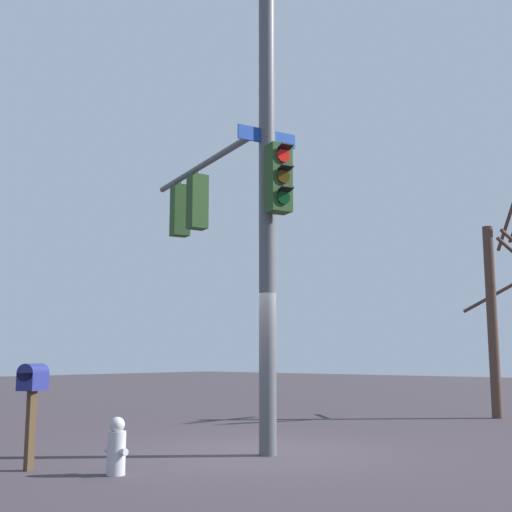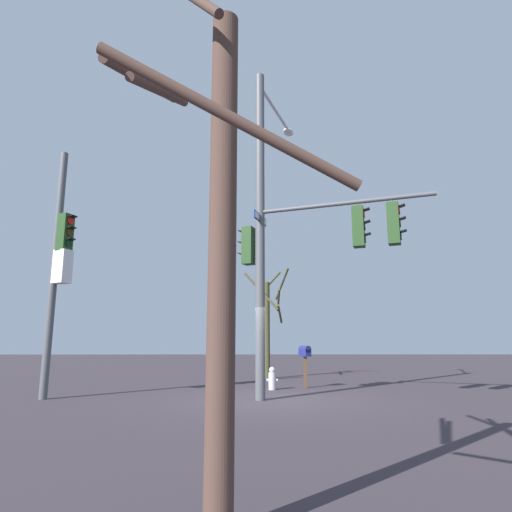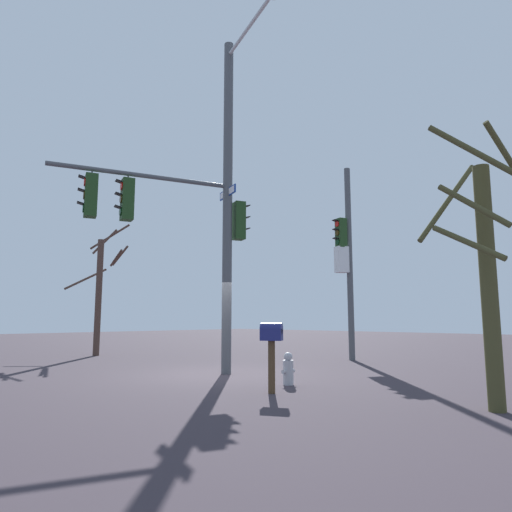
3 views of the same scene
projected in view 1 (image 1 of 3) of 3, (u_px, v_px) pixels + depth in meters
ground_plane at (256, 454)px, 10.30m from camera, size 80.00×80.00×0.00m
main_signal_pole_assembly at (238, 151)px, 11.43m from camera, size 5.16×5.02×9.70m
fire_hydrant at (116, 447)px, 8.47m from camera, size 0.38×0.24×0.73m
mailbox at (33, 386)px, 8.92m from camera, size 0.42×0.50×1.41m
bare_tree_across_street at (496, 307)px, 16.57m from camera, size 2.36×2.24×5.64m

